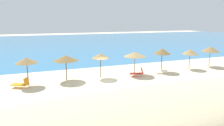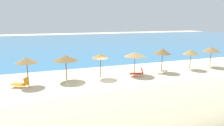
% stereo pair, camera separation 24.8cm
% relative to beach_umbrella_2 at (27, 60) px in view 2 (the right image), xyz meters
% --- Properties ---
extents(ground_plane, '(160.00, 160.00, 0.00)m').
position_rel_beach_umbrella_2_xyz_m(ground_plane, '(7.35, -1.77, -2.47)').
color(ground_plane, beige).
extents(sea_water, '(160.00, 63.22, 0.01)m').
position_rel_beach_umbrella_2_xyz_m(sea_water, '(7.35, 36.68, -2.47)').
color(sea_water, teal).
rests_on(sea_water, ground_plane).
extents(dune_ridge, '(36.59, 7.76, 1.83)m').
position_rel_beach_umbrella_2_xyz_m(dune_ridge, '(7.09, -10.60, -1.56)').
color(dune_ridge, beige).
rests_on(dune_ridge, ground_plane).
extents(beach_umbrella_2, '(2.10, 2.10, 2.75)m').
position_rel_beach_umbrella_2_xyz_m(beach_umbrella_2, '(0.00, 0.00, 0.00)').
color(beach_umbrella_2, brown).
rests_on(beach_umbrella_2, ground_plane).
extents(beach_umbrella_3, '(2.59, 2.59, 2.67)m').
position_rel_beach_umbrella_2_xyz_m(beach_umbrella_3, '(3.71, 0.40, -0.09)').
color(beach_umbrella_3, brown).
rests_on(beach_umbrella_3, ground_plane).
extents(beach_umbrella_4, '(1.91, 1.91, 2.71)m').
position_rel_beach_umbrella_2_xyz_m(beach_umbrella_4, '(7.37, 0.12, -0.03)').
color(beach_umbrella_4, brown).
rests_on(beach_umbrella_4, ground_plane).
extents(beach_umbrella_5, '(2.55, 2.55, 2.64)m').
position_rel_beach_umbrella_2_xyz_m(beach_umbrella_5, '(11.43, -0.02, -0.09)').
color(beach_umbrella_5, brown).
rests_on(beach_umbrella_5, ground_plane).
extents(beach_umbrella_6, '(2.09, 2.09, 2.88)m').
position_rel_beach_umbrella_2_xyz_m(beach_umbrella_6, '(15.17, 0.10, 0.06)').
color(beach_umbrella_6, brown).
rests_on(beach_umbrella_6, ground_plane).
extents(beach_umbrella_7, '(2.01, 2.01, 2.58)m').
position_rel_beach_umbrella_2_xyz_m(beach_umbrella_7, '(19.33, -0.02, -0.22)').
color(beach_umbrella_7, brown).
rests_on(beach_umbrella_7, ground_plane).
extents(beach_umbrella_8, '(2.36, 2.36, 2.74)m').
position_rel_beach_umbrella_2_xyz_m(beach_umbrella_8, '(22.90, 0.19, -0.08)').
color(beach_umbrella_8, brown).
rests_on(beach_umbrella_8, ground_plane).
extents(lounge_chair_0, '(1.62, 1.00, 1.02)m').
position_rel_beach_umbrella_2_xyz_m(lounge_chair_0, '(11.39, -0.93, -2.03)').
color(lounge_chair_0, red).
rests_on(lounge_chair_0, ground_plane).
extents(lounge_chair_1, '(1.43, 1.23, 0.95)m').
position_rel_beach_umbrella_2_xyz_m(lounge_chair_1, '(14.76, -0.88, -2.05)').
color(lounge_chair_1, white).
rests_on(lounge_chair_1, ground_plane).
extents(lounge_chair_2, '(1.70, 1.34, 0.98)m').
position_rel_beach_umbrella_2_xyz_m(lounge_chair_2, '(-0.59, -0.60, -2.06)').
color(lounge_chair_2, orange).
rests_on(lounge_chair_2, ground_plane).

